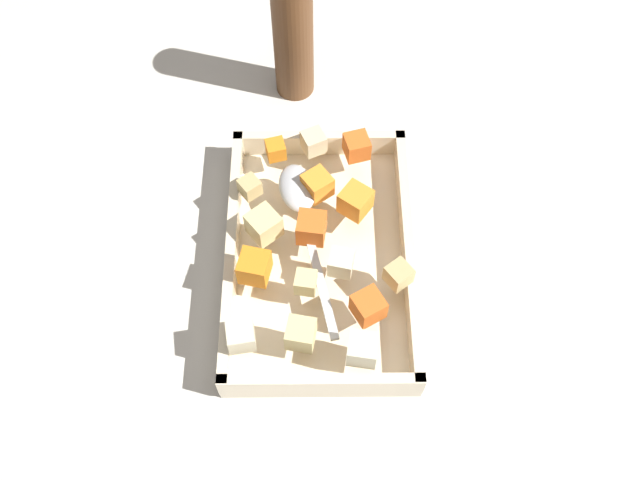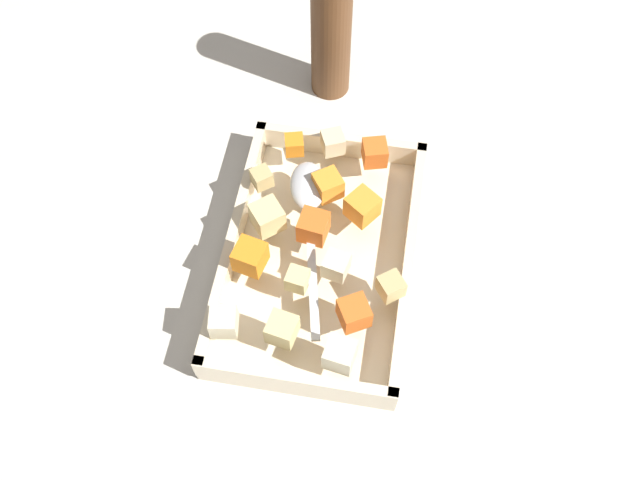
% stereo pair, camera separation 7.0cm
% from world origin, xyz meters
% --- Properties ---
extents(ground_plane, '(4.00, 4.00, 0.00)m').
position_xyz_m(ground_plane, '(0.00, 0.00, 0.00)').
color(ground_plane, beige).
extents(baking_dish, '(0.34, 0.22, 0.05)m').
position_xyz_m(baking_dish, '(-0.00, 0.02, 0.01)').
color(baking_dish, beige).
rests_on(baking_dish, ground_plane).
extents(carrot_chunk_corner_ne, '(0.04, 0.04, 0.03)m').
position_xyz_m(carrot_chunk_corner_ne, '(-0.09, -0.03, 0.07)').
color(carrot_chunk_corner_ne, orange).
rests_on(carrot_chunk_corner_ne, baking_dish).
extents(carrot_chunk_heap_side, '(0.04, 0.04, 0.03)m').
position_xyz_m(carrot_chunk_heap_side, '(-0.04, 0.09, 0.07)').
color(carrot_chunk_heap_side, orange).
rests_on(carrot_chunk_heap_side, baking_dish).
extents(carrot_chunk_under_handle, '(0.04, 0.04, 0.03)m').
position_xyz_m(carrot_chunk_under_handle, '(0.01, 0.03, 0.07)').
color(carrot_chunk_under_handle, orange).
rests_on(carrot_chunk_under_handle, baking_dish).
extents(carrot_chunk_front_center, '(0.04, 0.04, 0.03)m').
position_xyz_m(carrot_chunk_front_center, '(0.13, -0.03, 0.07)').
color(carrot_chunk_front_center, orange).
rests_on(carrot_chunk_front_center, baking_dish).
extents(carrot_chunk_heap_top, '(0.03, 0.03, 0.02)m').
position_xyz_m(carrot_chunk_heap_top, '(0.13, 0.07, 0.06)').
color(carrot_chunk_heap_top, orange).
rests_on(carrot_chunk_heap_top, baking_dish).
extents(carrot_chunk_near_spoon, '(0.04, 0.04, 0.03)m').
position_xyz_m(carrot_chunk_near_spoon, '(0.07, 0.02, 0.07)').
color(carrot_chunk_near_spoon, orange).
rests_on(carrot_chunk_near_spoon, baking_dish).
extents(carrot_chunk_corner_nw, '(0.05, 0.05, 0.03)m').
position_xyz_m(carrot_chunk_corner_nw, '(0.05, -0.02, 0.07)').
color(carrot_chunk_corner_nw, orange).
rests_on(carrot_chunk_corner_nw, baking_dish).
extents(potato_chunk_back_center, '(0.03, 0.03, 0.02)m').
position_xyz_m(potato_chunk_back_center, '(-0.06, 0.03, 0.06)').
color(potato_chunk_back_center, '#E0CC89').
rests_on(potato_chunk_back_center, baking_dish).
extents(potato_chunk_far_right, '(0.03, 0.03, 0.02)m').
position_xyz_m(potato_chunk_far_right, '(0.07, 0.10, 0.06)').
color(potato_chunk_far_right, tan).
rests_on(potato_chunk_far_right, baking_dish).
extents(potato_chunk_mid_left, '(0.05, 0.05, 0.03)m').
position_xyz_m(potato_chunk_mid_left, '(0.02, 0.08, 0.07)').
color(potato_chunk_mid_left, '#E0CC89').
rests_on(potato_chunk_mid_left, baking_dish).
extents(potato_chunk_center, '(0.03, 0.03, 0.03)m').
position_xyz_m(potato_chunk_center, '(-0.12, 0.10, 0.06)').
color(potato_chunk_center, beige).
rests_on(potato_chunk_center, baking_dish).
extents(potato_chunk_near_right, '(0.03, 0.03, 0.03)m').
position_xyz_m(potato_chunk_near_right, '(-0.03, -0.01, 0.06)').
color(potato_chunk_near_right, beige).
rests_on(potato_chunk_near_right, baking_dish).
extents(potato_chunk_corner_se, '(0.04, 0.04, 0.03)m').
position_xyz_m(potato_chunk_corner_se, '(-0.14, -0.03, 0.07)').
color(potato_chunk_corner_se, beige).
rests_on(potato_chunk_corner_se, baking_dish).
extents(potato_chunk_corner_sw, '(0.04, 0.04, 0.03)m').
position_xyz_m(potato_chunk_corner_sw, '(-0.12, 0.04, 0.07)').
color(potato_chunk_corner_sw, '#E0CC89').
rests_on(potato_chunk_corner_sw, baking_dish).
extents(potato_chunk_rim_edge, '(0.04, 0.04, 0.03)m').
position_xyz_m(potato_chunk_rim_edge, '(-0.05, -0.07, 0.06)').
color(potato_chunk_rim_edge, tan).
rests_on(potato_chunk_rim_edge, baking_dish).
extents(potato_chunk_mid_right, '(0.04, 0.04, 0.03)m').
position_xyz_m(potato_chunk_mid_right, '(0.14, 0.03, 0.06)').
color(potato_chunk_mid_right, beige).
rests_on(potato_chunk_mid_right, baking_dish).
extents(serving_spoon, '(0.24, 0.08, 0.02)m').
position_xyz_m(serving_spoon, '(0.06, 0.04, 0.06)').
color(serving_spoon, silver).
rests_on(serving_spoon, baking_dish).
extents(pepper_mill, '(0.05, 0.05, 0.23)m').
position_xyz_m(pepper_mill, '(0.29, 0.05, 0.11)').
color(pepper_mill, brown).
rests_on(pepper_mill, ground_plane).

